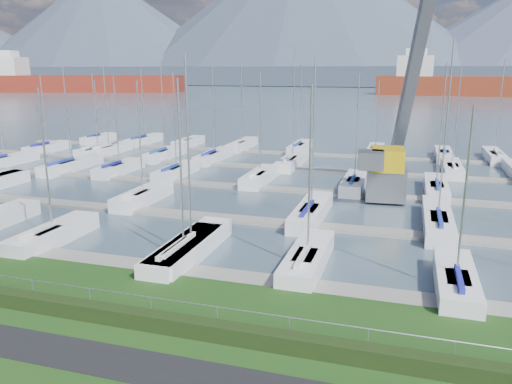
% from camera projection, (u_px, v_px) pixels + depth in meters
% --- Properties ---
extents(path, '(160.00, 2.00, 0.04)m').
position_uv_depth(path, '(137.00, 366.00, 18.20)').
color(path, black).
rests_on(path, grass).
extents(water, '(800.00, 540.00, 0.20)m').
position_uv_depth(water, '(393.00, 90.00, 262.55)').
color(water, '#475967').
extents(hedge, '(80.00, 0.70, 0.70)m').
position_uv_depth(hedge, '(169.00, 323.00, 20.53)').
color(hedge, black).
rests_on(hedge, grass).
extents(fence, '(80.00, 0.04, 0.04)m').
position_uv_depth(fence, '(172.00, 300.00, 20.70)').
color(fence, '#9A9CA3').
rests_on(fence, grass).
extents(foothill, '(900.00, 80.00, 12.00)m').
position_uv_depth(foothill, '(397.00, 76.00, 326.02)').
color(foothill, '#3B4656').
rests_on(foothill, water).
extents(mountains, '(1190.00, 360.00, 115.00)m').
position_uv_depth(mountains, '(413.00, 20.00, 383.48)').
color(mountains, '#3D485A').
rests_on(mountains, water).
extents(docks, '(90.00, 41.60, 0.25)m').
position_uv_depth(docks, '(301.00, 191.00, 45.18)').
color(docks, slate).
rests_on(docks, water).
extents(crane, '(5.97, 13.23, 22.35)m').
position_uv_depth(crane, '(395.00, 133.00, 41.76)').
color(crane, slate).
rests_on(crane, water).
extents(cargo_ship_west, '(100.12, 38.63, 21.50)m').
position_uv_depth(cargo_ship_west, '(70.00, 84.00, 239.17)').
color(cargo_ship_west, maroon).
rests_on(cargo_ship_west, water).
extents(cargo_ship_mid, '(101.44, 26.73, 21.50)m').
position_uv_depth(cargo_ship_mid, '(492.00, 86.00, 204.13)').
color(cargo_ship_mid, maroon).
rests_on(cargo_ship_mid, water).
extents(sailboat_fleet, '(76.26, 49.67, 13.64)m').
position_uv_depth(sailboat_fleet, '(283.00, 124.00, 46.97)').
color(sailboat_fleet, silver).
rests_on(sailboat_fleet, water).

